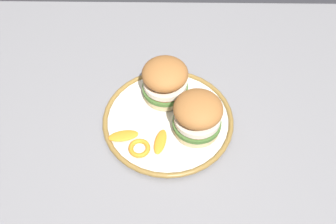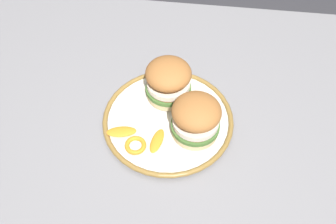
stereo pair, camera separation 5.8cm
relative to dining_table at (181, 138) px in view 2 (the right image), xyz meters
The scene contains 7 objects.
dining_table is the anchor object (origin of this frame).
dinner_plate 0.13m from the dining_table, 135.69° to the right, with size 0.31×0.31×0.02m.
sandwich_half_left 0.19m from the dining_table, 134.94° to the left, with size 0.15×0.15×0.10m.
sandwich_half_right 0.19m from the dining_table, 61.67° to the right, with size 0.14×0.14×0.10m.
orange_peel_curled 0.20m from the dining_table, 128.28° to the right, with size 0.06×0.06×0.01m.
orange_peel_strip_long 0.21m from the dining_table, 146.85° to the right, with size 0.07×0.04×0.01m.
orange_peel_strip_short 0.17m from the dining_table, 115.63° to the right, with size 0.04×0.07×0.01m.
Camera 2 is at (0.03, -0.56, 1.50)m, focal length 41.44 mm.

